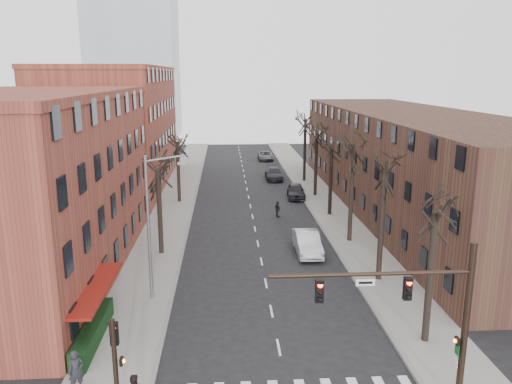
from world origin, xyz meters
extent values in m
cube|color=gray|center=(-8.00, 35.00, 0.07)|extent=(4.00, 90.00, 0.15)
cube|color=gray|center=(8.00, 35.00, 0.07)|extent=(4.00, 90.00, 0.15)
cube|color=brown|center=(-16.00, 15.00, 6.00)|extent=(12.00, 26.00, 12.00)
cube|color=brown|center=(-16.00, 44.00, 7.00)|extent=(12.00, 28.00, 14.00)
cube|color=#482F21|center=(16.00, 30.00, 5.00)|extent=(12.00, 50.00, 10.00)
cube|color=maroon|center=(-9.40, 6.00, 0.00)|extent=(1.20, 7.00, 0.15)
cube|color=black|center=(-9.50, 5.00, 0.65)|extent=(0.80, 6.00, 1.00)
cylinder|color=black|center=(7.00, -1.00, 3.60)|extent=(0.28, 0.28, 7.20)
cylinder|color=black|center=(3.00, -1.00, 6.00)|extent=(8.00, 0.16, 0.16)
cube|color=black|center=(4.50, -1.00, 5.35)|extent=(0.32, 0.22, 0.95)
cube|color=black|center=(1.00, -1.00, 5.35)|extent=(0.32, 0.22, 0.95)
cube|color=silver|center=(2.80, -1.00, 5.65)|extent=(0.75, 0.04, 0.28)
cube|color=black|center=(6.72, -1.00, 3.00)|extent=(0.12, 0.30, 0.30)
cylinder|color=black|center=(-7.00, -1.00, 2.20)|extent=(0.20, 0.20, 4.40)
cube|color=black|center=(-7.00, -0.82, 3.70)|extent=(0.32, 0.22, 0.95)
cube|color=black|center=(-6.75, -1.00, 2.60)|extent=(0.12, 0.30, 0.30)
cylinder|color=slate|center=(-7.20, 10.00, 4.50)|extent=(0.20, 0.20, 9.00)
cylinder|color=slate|center=(-6.10, 10.00, 8.80)|extent=(2.39, 0.12, 0.46)
cube|color=slate|center=(-5.10, 10.00, 8.50)|extent=(0.50, 0.22, 0.14)
imported|color=#B1B5B8|center=(3.67, 17.56, 0.85)|extent=(1.83, 5.15, 1.69)
imported|color=black|center=(5.30, 35.31, 0.81)|extent=(2.24, 4.86, 1.61)
imported|color=black|center=(3.80, 45.58, 0.77)|extent=(2.19, 5.33, 1.54)
imported|color=#595C61|center=(3.95, 60.92, 0.69)|extent=(2.34, 5.01, 1.39)
imported|color=#23222A|center=(-9.14, 0.84, 1.07)|extent=(0.80, 0.71, 1.85)
imported|color=black|center=(2.42, 27.76, 0.79)|extent=(0.74, 1.00, 1.57)
camera|label=1|loc=(-2.58, -18.75, 13.54)|focal=35.00mm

